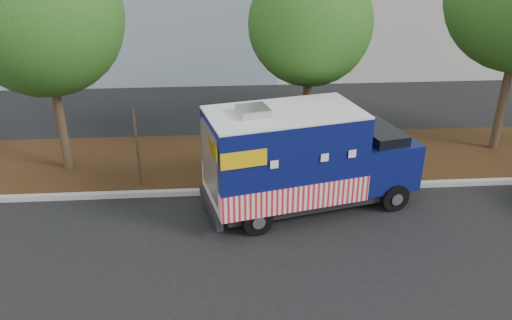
{
  "coord_description": "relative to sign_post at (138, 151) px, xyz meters",
  "views": [
    {
      "loc": [
        -0.68,
        -11.05,
        6.86
      ],
      "look_at": [
        0.17,
        0.6,
        1.39
      ],
      "focal_mm": 35.0,
      "sensor_mm": 36.0,
      "label": 1
    }
  ],
  "objects": [
    {
      "name": "mulch_strip",
      "position": [
        3.05,
        1.64,
        -1.12
      ],
      "size": [
        120.0,
        4.0,
        0.15
      ],
      "primitive_type": "cube",
      "color": "#301D0D",
      "rests_on": "ground"
    },
    {
      "name": "tree_b",
      "position": [
        5.01,
        1.7,
        3.1
      ],
      "size": [
        3.63,
        3.63,
        6.13
      ],
      "color": "#38281C",
      "rests_on": "ground"
    },
    {
      "name": "curb",
      "position": [
        3.05,
        -0.46,
        -1.12
      ],
      "size": [
        120.0,
        0.18,
        0.15
      ],
      "primitive_type": "cube",
      "color": "#9E9E99",
      "rests_on": "ground"
    },
    {
      "name": "sign_post",
      "position": [
        0.0,
        0.0,
        0.0
      ],
      "size": [
        0.06,
        0.06,
        2.4
      ],
      "primitive_type": "cube",
      "color": "#473828",
      "rests_on": "ground"
    },
    {
      "name": "food_truck",
      "position": [
        4.39,
        -1.31,
        0.14
      ],
      "size": [
        5.91,
        3.26,
        2.95
      ],
      "rotation": [
        0.0,
        0.0,
        0.23
      ],
      "color": "black",
      "rests_on": "ground"
    },
    {
      "name": "tree_a",
      "position": [
        -2.37,
        1.28,
        3.47
      ],
      "size": [
        4.37,
        4.37,
        6.86
      ],
      "color": "#38281C",
      "rests_on": "ground"
    },
    {
      "name": "ground",
      "position": [
        3.05,
        -1.86,
        -1.2
      ],
      "size": [
        120.0,
        120.0,
        0.0
      ],
      "primitive_type": "plane",
      "color": "black",
      "rests_on": "ground"
    }
  ]
}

